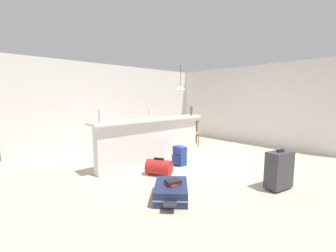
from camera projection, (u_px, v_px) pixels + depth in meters
ground_plane at (192, 162)px, 5.20m from camera, size 13.00×13.00×0.05m
wall_back at (122, 105)px, 7.26m from camera, size 6.60×0.10×2.50m
wall_right at (246, 105)px, 7.31m from camera, size 0.10×6.00×2.50m
partition_half_wall at (153, 141)px, 5.10m from camera, size 2.80×0.20×0.97m
bar_countertop at (153, 119)px, 5.04m from camera, size 2.96×0.40×0.05m
bottle_clear at (100, 117)px, 4.11m from camera, size 0.07×0.07×0.24m
bottle_white at (150, 113)px, 5.07m from camera, size 0.07×0.07×0.24m
bottle_green at (191, 111)px, 5.80m from camera, size 0.07×0.07×0.24m
dining_table at (178, 124)px, 7.08m from camera, size 1.10×0.80×0.74m
dining_chair_near_partition at (189, 130)px, 6.73m from camera, size 0.41×0.41×0.93m
pendant_lamp at (180, 88)px, 6.93m from camera, size 0.34×0.34×0.83m
suitcase_flat_navy at (171, 191)px, 3.30m from camera, size 0.84×0.84×0.22m
duffel_bag_red at (159, 167)px, 4.29m from camera, size 0.49×0.57×0.34m
suitcase_upright_charcoal at (279, 170)px, 3.60m from camera, size 0.48×0.33×0.67m
backpack_blue at (179, 156)px, 4.91m from camera, size 0.27×0.29×0.42m
book_stack at (173, 182)px, 3.27m from camera, size 0.25×0.21×0.07m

